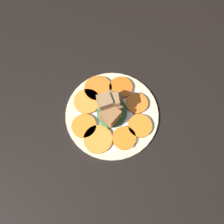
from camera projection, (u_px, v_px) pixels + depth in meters
table_slab at (112, 115)px, 70.37cm from camera, size 120.00×120.00×2.00cm
plate at (112, 114)px, 68.95cm from camera, size 29.28×29.28×1.05cm
carrot_slice_0 at (124, 138)px, 65.01cm from camera, size 7.15×7.15×1.02cm
carrot_slice_1 at (140, 126)px, 66.39cm from camera, size 7.34×7.34×1.02cm
carrot_slice_2 at (137, 103)px, 69.07cm from camera, size 7.04×7.04×1.02cm
carrot_slice_3 at (121, 87)px, 71.09cm from camera, size 7.65×7.65×1.02cm
carrot_slice_4 at (98, 88)px, 70.96cm from camera, size 8.99×8.99×1.02cm
carrot_slice_5 at (87, 102)px, 69.29cm from camera, size 8.53×8.53×1.02cm
carrot_slice_6 at (84, 126)px, 66.37cm from camera, size 7.60×7.60×1.02cm
carrot_slice_7 at (98, 139)px, 64.89cm from camera, size 8.63×8.63×1.02cm
center_pile at (111, 108)px, 64.96cm from camera, size 10.76×9.41×9.79cm
fork at (131, 120)px, 67.40cm from camera, size 18.52×4.57×0.40cm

